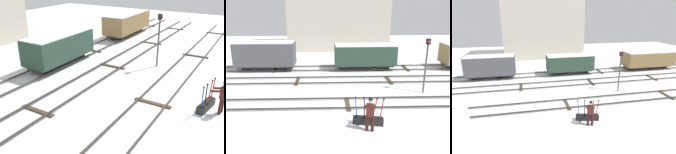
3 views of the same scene
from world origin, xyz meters
TOP-DOWN VIEW (x-y plane):
  - ground_plane at (0.00, 0.00)m, footprint 60.00×60.00m
  - track_main_line at (0.00, 0.00)m, footprint 44.00×1.94m
  - track_siding_near at (0.00, 4.46)m, footprint 44.00×1.94m
  - track_siding_far at (0.00, 7.87)m, footprint 44.00×1.94m
  - switch_lever_frame at (0.83, -2.43)m, footprint 1.56×0.64m
  - rail_worker at (0.80, -3.08)m, footprint 0.62×0.72m
  - signal_post at (5.20, 1.81)m, footprint 0.24×0.32m
  - freight_car_mid_siding at (2.10, 7.87)m, footprint 5.37×2.09m
  - freight_car_near_switch at (12.35, 7.87)m, footprint 6.35×2.22m

SIDE VIEW (x-z plane):
  - ground_plane at x=0.00m, z-range 0.00..0.00m
  - track_siding_near at x=0.00m, z-range 0.02..0.20m
  - track_main_line at x=0.00m, z-range 0.02..0.20m
  - track_siding_far at x=0.00m, z-range 0.02..0.20m
  - switch_lever_frame at x=0.83m, z-range -0.48..0.98m
  - rail_worker at x=0.80m, z-range 0.10..1.81m
  - freight_car_mid_siding at x=2.10m, z-range 0.18..2.41m
  - freight_car_near_switch at x=12.35m, z-range 0.18..2.42m
  - signal_post at x=5.20m, z-range 0.42..4.05m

